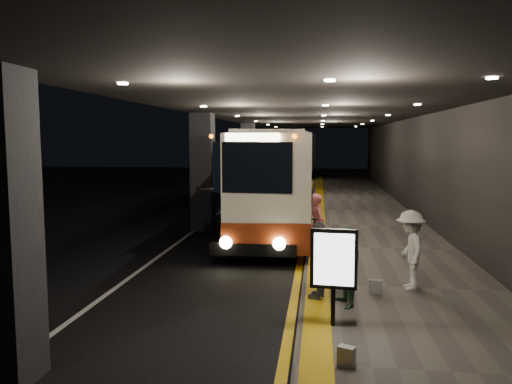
# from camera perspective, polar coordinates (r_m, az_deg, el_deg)

# --- Properties ---
(ground) EXTENTS (90.00, 90.00, 0.00)m
(ground) POSITION_cam_1_polar(r_m,az_deg,el_deg) (14.98, -3.94, -7.21)
(ground) COLOR black
(lane_line_white) EXTENTS (0.12, 50.00, 0.01)m
(lane_line_white) POSITION_cam_1_polar(r_m,az_deg,el_deg) (20.14, -6.21, -3.78)
(lane_line_white) COLOR silver
(lane_line_white) RESTS_ON ground
(kerb_stripe_yellow) EXTENTS (0.18, 50.00, 0.01)m
(kerb_stripe_yellow) POSITION_cam_1_polar(r_m,az_deg,el_deg) (19.60, 5.70, -4.05)
(kerb_stripe_yellow) COLOR gold
(kerb_stripe_yellow) RESTS_ON ground
(sidewalk) EXTENTS (4.50, 50.00, 0.15)m
(sidewalk) POSITION_cam_1_polar(r_m,az_deg,el_deg) (19.68, 12.72, -3.92)
(sidewalk) COLOR #514C44
(sidewalk) RESTS_ON ground
(tactile_strip) EXTENTS (0.50, 50.00, 0.01)m
(tactile_strip) POSITION_cam_1_polar(r_m,az_deg,el_deg) (19.57, 7.17, -3.63)
(tactile_strip) COLOR gold
(tactile_strip) RESTS_ON sidewalk
(terminal_wall) EXTENTS (0.10, 50.00, 6.00)m
(terminal_wall) POSITION_cam_1_polar(r_m,az_deg,el_deg) (19.74, 19.46, 4.45)
(terminal_wall) COLOR black
(terminal_wall) RESTS_ON ground
(support_columns) EXTENTS (0.80, 24.80, 4.40)m
(support_columns) POSITION_cam_1_polar(r_m,az_deg,el_deg) (18.85, -6.10, 2.27)
(support_columns) COLOR black
(support_columns) RESTS_ON ground
(canopy) EXTENTS (9.00, 50.00, 0.40)m
(canopy) POSITION_cam_1_polar(r_m,az_deg,el_deg) (19.34, 6.30, 9.48)
(canopy) COLOR black
(canopy) RESTS_ON support_columns
(coach_main) EXTENTS (3.08, 11.65, 3.60)m
(coach_main) POSITION_cam_1_polar(r_m,az_deg,el_deg) (18.65, 1.93, 0.80)
(coach_main) COLOR #EFE6C8
(coach_main) RESTS_ON ground
(coach_second) EXTENTS (2.97, 11.03, 3.42)m
(coach_second) POSITION_cam_1_polar(r_m,az_deg,el_deg) (31.22, 3.42, 2.75)
(coach_second) COLOR #EFE6C8
(coach_second) RESTS_ON ground
(coach_third) EXTENTS (3.03, 12.78, 4.00)m
(coach_third) POSITION_cam_1_polar(r_m,az_deg,el_deg) (47.61, 4.93, 4.20)
(coach_third) COLOR #EFE6C8
(coach_third) RESTS_ON ground
(passenger_boarding) EXTENTS (0.63, 0.75, 1.76)m
(passenger_boarding) POSITION_cam_1_polar(r_m,az_deg,el_deg) (14.28, 6.97, -3.68)
(passenger_boarding) COLOR #B1525A
(passenger_boarding) RESTS_ON sidewalk
(passenger_waiting_green) EXTENTS (0.70, 0.89, 1.59)m
(passenger_waiting_green) POSITION_cam_1_polar(r_m,az_deg,el_deg) (10.01, 10.04, -8.43)
(passenger_waiting_green) COLOR #386546
(passenger_waiting_green) RESTS_ON sidewalk
(passenger_waiting_white) EXTENTS (0.56, 1.15, 1.75)m
(passenger_waiting_white) POSITION_cam_1_polar(r_m,az_deg,el_deg) (11.46, 17.23, -6.35)
(passenger_waiting_white) COLOR beige
(passenger_waiting_white) RESTS_ON sidewalk
(passenger_waiting_grey) EXTENTS (0.76, 1.05, 1.62)m
(passenger_waiting_grey) POSITION_cam_1_polar(r_m,az_deg,el_deg) (10.43, 7.24, -7.72)
(passenger_waiting_grey) COLOR #414145
(passenger_waiting_grey) RESTS_ON sidewalk
(bag_polka) EXTENTS (0.26, 0.11, 0.31)m
(bag_polka) POSITION_cam_1_polar(r_m,az_deg,el_deg) (11.07, 13.48, -10.52)
(bag_polka) COLOR black
(bag_polka) RESTS_ON sidewalk
(bag_plain) EXTENTS (0.28, 0.23, 0.30)m
(bag_plain) POSITION_cam_1_polar(r_m,az_deg,el_deg) (7.71, 10.29, -18.02)
(bag_plain) COLOR #BDB7B1
(bag_plain) RESTS_ON sidewalk
(info_sign) EXTENTS (0.82, 0.18, 1.73)m
(info_sign) POSITION_cam_1_polar(r_m,az_deg,el_deg) (8.88, 8.88, -7.79)
(info_sign) COLOR black
(info_sign) RESTS_ON sidewalk
(stanchion_post) EXTENTS (0.05, 0.05, 1.19)m
(stanchion_post) POSITION_cam_1_polar(r_m,az_deg,el_deg) (13.34, 6.71, -5.62)
(stanchion_post) COLOR black
(stanchion_post) RESTS_ON sidewalk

